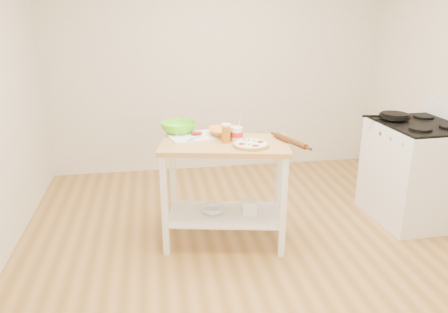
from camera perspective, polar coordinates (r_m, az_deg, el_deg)
name	(u,v)px	position (r m, az deg, el deg)	size (l,w,h in m)	color
room_shell	(263,96)	(3.13, 5.09, 7.94)	(4.04, 4.54, 2.74)	#AB7C3F
prep_island	(225,172)	(3.63, 0.10, -2.06)	(1.13, 0.76, 0.90)	tan
gas_stove	(415,171)	(4.50, 23.66, -1.78)	(0.74, 0.85, 1.11)	silver
skillet	(394,116)	(4.41, 21.29, 4.95)	(0.44, 0.28, 0.03)	black
pizza	(251,144)	(3.45, 3.53, 1.60)	(0.29, 0.29, 0.05)	tan
cutting_board	(193,136)	(3.71, -4.06, 2.67)	(0.46, 0.38, 0.04)	white
spatula	(193,139)	(3.61, -4.02, 2.34)	(0.13, 0.12, 0.01)	#51CDB7
knife	(180,131)	(3.84, -5.82, 3.32)	(0.25, 0.14, 0.01)	silver
orange_bowl	(225,132)	(3.73, 0.13, 3.23)	(0.27, 0.27, 0.07)	orange
green_bowl	(179,128)	(3.83, -5.93, 3.77)	(0.31, 0.31, 0.10)	#63E11E
beer_pint	(226,133)	(3.54, 0.27, 3.09)	(0.08, 0.08, 0.15)	#B56818
yogurt_tub	(237,134)	(3.57, 1.69, 2.95)	(0.10, 0.10, 0.21)	white
rolling_pin	(290,141)	(3.55, 8.64, 2.01)	(0.05, 0.05, 0.40)	#532D13
shelf_glass_bowl	(213,210)	(3.78, -1.51, -6.95)	(0.21, 0.21, 0.06)	silver
shelf_bin	(250,207)	(3.78, 3.39, -6.57)	(0.12, 0.12, 0.12)	white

